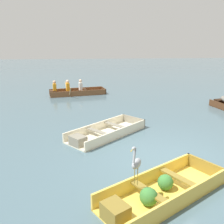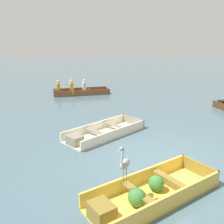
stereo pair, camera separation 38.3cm
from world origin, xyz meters
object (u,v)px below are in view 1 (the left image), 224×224
(dinghy_yellow_foreground, at_px, (159,192))
(skiff_cream_mid_moored, at_px, (104,133))
(rowboat_wooden_brown_with_crew, at_px, (74,91))
(heron_on_dinghy, at_px, (136,163))

(dinghy_yellow_foreground, relative_size, skiff_cream_mid_moored, 1.04)
(rowboat_wooden_brown_with_crew, bearing_deg, skiff_cream_mid_moored, -78.73)
(skiff_cream_mid_moored, bearing_deg, heron_on_dinghy, -84.37)
(dinghy_yellow_foreground, xyz_separation_m, rowboat_wooden_brown_with_crew, (-2.20, 10.28, 0.06))
(rowboat_wooden_brown_with_crew, bearing_deg, dinghy_yellow_foreground, -77.92)
(dinghy_yellow_foreground, distance_m, skiff_cream_mid_moored, 3.61)
(rowboat_wooden_brown_with_crew, bearing_deg, heron_on_dinghy, -80.67)
(rowboat_wooden_brown_with_crew, xyz_separation_m, heron_on_dinghy, (1.70, -10.37, 0.65))
(skiff_cream_mid_moored, relative_size, rowboat_wooden_brown_with_crew, 0.85)
(skiff_cream_mid_moored, relative_size, heron_on_dinghy, 3.37)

